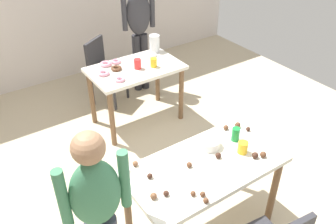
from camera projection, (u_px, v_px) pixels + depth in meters
ground_plane at (178, 212)px, 3.28m from camera, size 6.40×6.40×0.00m
dining_table_near at (205, 174)px, 2.79m from camera, size 1.25×0.66×0.75m
dining_table_far at (136, 76)px, 4.18m from camera, size 1.07×0.66×0.75m
chair_far_table at (103, 68)px, 4.66m from camera, size 0.55×0.55×0.87m
person_girl_near at (98, 208)px, 2.23m from camera, size 0.46×0.25×1.45m
person_adult_far at (139, 23)px, 4.65m from camera, size 0.45×0.26×1.64m
mixing_bowl at (209, 143)px, 2.89m from camera, size 0.18×0.18×0.07m
soda_can at (236, 134)px, 2.94m from camera, size 0.07×0.07×0.12m
fork_near at (241, 168)px, 2.69m from camera, size 0.17×0.02×0.01m
cup_near_0 at (243, 147)px, 2.82m from camera, size 0.08×0.08×0.10m
cake_ball_0 at (206, 201)px, 2.40m from camera, size 0.04×0.04×0.04m
cake_ball_1 at (203, 194)px, 2.45m from camera, size 0.04×0.04×0.04m
cake_ball_2 at (126, 169)px, 2.65m from camera, size 0.05×0.05×0.05m
cake_ball_3 at (238, 125)px, 3.12m from camera, size 0.05×0.05×0.05m
cake_ball_4 at (255, 155)px, 2.78m from camera, size 0.05×0.05×0.05m
cake_ball_5 at (193, 193)px, 2.45m from camera, size 0.04×0.04×0.04m
cake_ball_6 at (218, 155)px, 2.78m from camera, size 0.05×0.05×0.05m
cake_ball_7 at (226, 128)px, 3.09m from camera, size 0.05×0.05×0.05m
cake_ball_8 at (263, 154)px, 2.79m from camera, size 0.05×0.05×0.05m
cake_ball_9 at (135, 164)px, 2.70m from camera, size 0.04×0.04×0.04m
cake_ball_10 at (166, 193)px, 2.45m from camera, size 0.04×0.04×0.04m
cake_ball_11 at (189, 165)px, 2.69m from camera, size 0.04×0.04×0.04m
cake_ball_12 at (154, 196)px, 2.43m from camera, size 0.05×0.05×0.05m
cake_ball_13 at (248, 129)px, 3.07m from camera, size 0.04×0.04×0.04m
cake_ball_14 at (150, 176)px, 2.59m from camera, size 0.04×0.04×0.04m
pitcher_far at (154, 43)px, 4.42m from camera, size 0.13×0.13×0.21m
cup_far_0 at (154, 63)px, 4.09m from camera, size 0.08×0.08×0.11m
cup_far_1 at (138, 64)px, 4.05m from camera, size 0.08×0.08×0.12m
donut_far_0 at (106, 64)px, 4.13m from camera, size 0.14×0.14×0.04m
donut_far_1 at (104, 73)px, 3.94m from camera, size 0.13×0.13×0.04m
donut_far_2 at (116, 62)px, 4.19m from camera, size 0.12×0.12×0.03m
donut_far_3 at (120, 79)px, 3.83m from camera, size 0.12×0.12×0.03m
donut_far_4 at (153, 55)px, 4.35m from camera, size 0.11×0.11×0.03m
donut_far_5 at (116, 68)px, 4.04m from camera, size 0.13×0.13×0.04m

